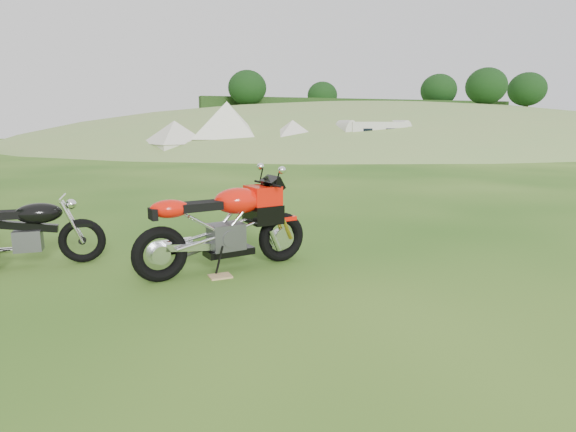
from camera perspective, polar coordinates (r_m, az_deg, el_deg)
name	(u,v)px	position (r m, az deg, el deg)	size (l,w,h in m)	color
ground	(296,272)	(6.35, 0.92, -6.60)	(120.00, 120.00, 0.00)	#19490F
hillside	(370,140)	(52.65, 9.65, 8.82)	(80.00, 64.00, 8.00)	#759B4F
hedgerow	(370,140)	(52.65, 9.65, 8.82)	(36.00, 1.20, 8.60)	black
sport_motorcycle	(224,219)	(6.28, -7.58, -0.41)	(2.29, 0.57, 1.37)	red
plywood_board	(220,276)	(6.18, -8.03, -7.08)	(0.27, 0.22, 0.02)	tan
vintage_moto_a	(25,230)	(7.31, -28.68, -1.50)	(1.93, 0.45, 1.01)	black
tent_left	(175,137)	(27.38, -13.25, 9.08)	(2.57, 2.57, 2.23)	beige
tent_mid	(227,131)	(27.95, -7.19, 10.00)	(3.33, 3.33, 2.89)	white
tent_right	(293,137)	(27.06, 0.54, 9.38)	(2.60, 2.60, 2.25)	silver
caravan	(373,139)	(28.33, 10.02, 9.02)	(4.25, 1.90, 1.99)	silver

